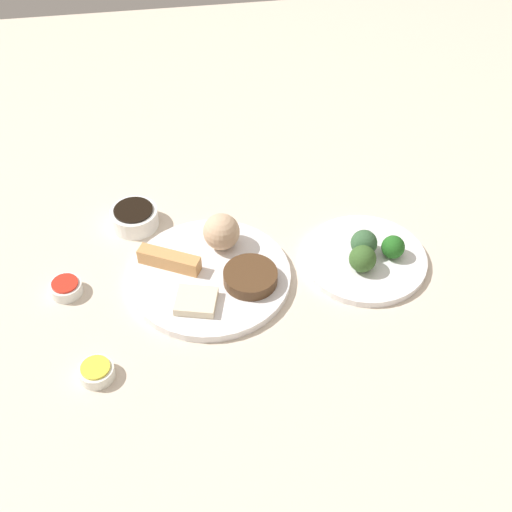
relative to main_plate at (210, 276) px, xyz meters
name	(u,v)px	position (x,y,z in m)	size (l,w,h in m)	color
tabletop	(206,269)	(-0.04, -0.01, -0.02)	(2.20, 2.20, 0.02)	beige
main_plate	(210,276)	(0.00, 0.00, 0.00)	(0.30, 0.30, 0.02)	white
rice_scoop	(221,232)	(-0.07, 0.03, 0.04)	(0.07, 0.07, 0.07)	tan
spring_roll	(169,260)	(-0.03, -0.07, 0.02)	(0.12, 0.03, 0.03)	tan
crab_rangoon_wonton	(196,301)	(0.07, -0.03, 0.02)	(0.06, 0.07, 0.02)	beige
stir_fry_heap	(250,277)	(0.03, 0.07, 0.02)	(0.10, 0.10, 0.02)	#4D321C
broccoli_plate	(364,259)	(0.00, 0.29, 0.00)	(0.23, 0.23, 0.01)	white
broccoli_floret_0	(364,243)	(-0.01, 0.29, 0.03)	(0.05, 0.05, 0.05)	#345B36
broccoli_floret_1	(393,247)	(0.00, 0.34, 0.03)	(0.04, 0.04, 0.04)	#21611D
broccoli_floret_2	(363,259)	(0.03, 0.28, 0.03)	(0.05, 0.05, 0.05)	#365C26
soy_sauce_bowl	(134,218)	(-0.17, -0.13, 0.01)	(0.09, 0.09, 0.04)	white
soy_sauce_bowl_liquid	(133,210)	(-0.17, -0.13, 0.03)	(0.08, 0.08, 0.00)	black
sauce_ramekin_sweet_and_sour	(66,288)	(-0.01, -0.26, 0.00)	(0.06, 0.06, 0.02)	white
sauce_ramekin_sweet_and_sour_liquid	(65,283)	(-0.01, -0.26, 0.02)	(0.05, 0.05, 0.00)	red
sauce_ramekin_hot_mustard	(97,372)	(0.19, -0.20, 0.00)	(0.06, 0.06, 0.02)	white
sauce_ramekin_hot_mustard_liquid	(95,367)	(0.19, -0.20, 0.02)	(0.05, 0.05, 0.00)	yellow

